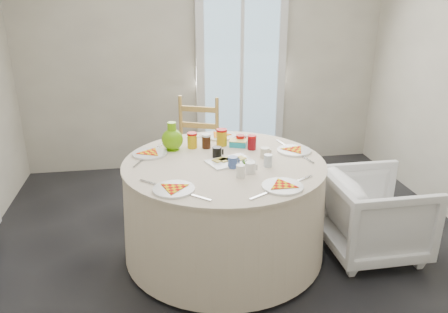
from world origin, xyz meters
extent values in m
plane|color=black|center=(0.00, 0.00, 0.00)|extent=(4.00, 4.00, 0.00)
cube|color=#BCB5A3|center=(0.00, 2.00, 1.30)|extent=(4.00, 0.02, 2.60)
cube|color=silver|center=(0.40, 1.95, 1.05)|extent=(1.00, 0.08, 2.10)
cylinder|color=beige|center=(-0.09, 0.10, 0.38)|extent=(1.52, 1.52, 0.77)
imported|color=white|center=(1.04, -0.08, 0.39)|extent=(0.66, 0.70, 0.71)
cube|color=#1A9FB6|center=(0.07, 0.42, 0.79)|extent=(0.16, 0.14, 0.05)
camera|label=1|loc=(-0.57, -2.83, 1.93)|focal=35.00mm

